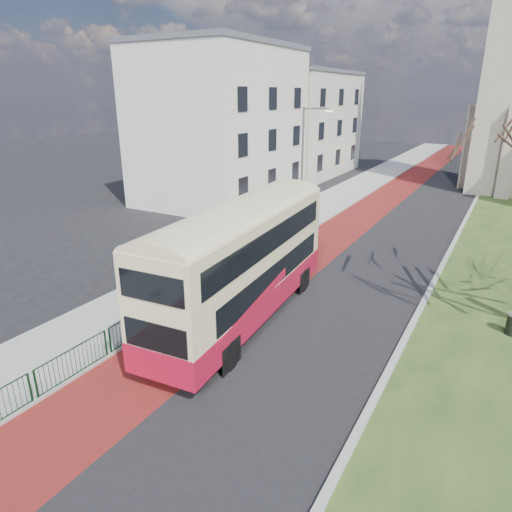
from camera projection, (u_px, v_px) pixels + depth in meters
The scene contains 11 objects.
ground at pixel (210, 351), 16.85m from camera, with size 160.00×160.00×0.00m, color black.
road_carriageway at pixel (388, 227), 32.53m from camera, with size 9.00×120.00×0.01m, color black.
bus_lane at pixel (352, 222), 33.79m from camera, with size 3.40×120.00×0.01m, color #591414.
pavement_west at pixel (305, 215), 35.53m from camera, with size 4.00×120.00×0.12m, color gray.
kerb_west at pixel (329, 218), 34.60m from camera, with size 0.25×120.00×0.13m, color #999993.
kerb_east at pixel (461, 228), 32.02m from camera, with size 0.25×80.00×0.13m, color #999993.
pedestrian_railing at pixel (207, 285), 21.31m from camera, with size 0.07×24.00×1.12m.
street_block_near at pixel (221, 124), 39.18m from camera, with size 10.30×14.30×13.00m.
street_block_far at pixel (298, 123), 52.54m from camera, with size 10.30×16.30×11.50m.
streetlamp at pixel (304, 159), 32.07m from camera, with size 2.13×0.18×8.00m.
bus at pixel (243, 258), 18.28m from camera, with size 3.47×11.64×4.80m.
Camera 1 is at (8.72, -11.93, 8.98)m, focal length 32.00 mm.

